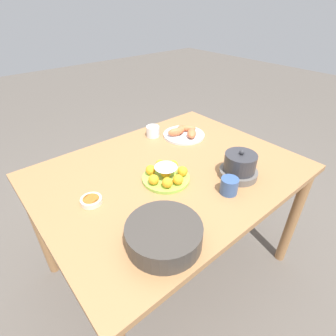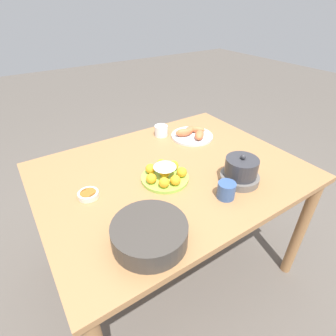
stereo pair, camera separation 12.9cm
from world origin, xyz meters
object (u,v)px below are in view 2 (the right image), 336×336
object	(u,v)px
cup_far	(226,190)
warming_pot	(241,171)
seafood_platter	(192,134)
serving_bowl	(150,233)
cup_near	(161,131)
cake_plate	(165,175)
sauce_bowl	(88,194)
dining_table	(171,185)

from	to	relation	value
cup_far	warming_pot	world-z (taller)	warming_pot
seafood_platter	serving_bowl	bearing A→B (deg)	42.09
serving_bowl	cup_far	bearing A→B (deg)	-175.31
serving_bowl	cup_far	size ratio (longest dim) A/B	3.48
seafood_platter	cup_near	world-z (taller)	cup_near
warming_pot	cup_near	bearing A→B (deg)	-85.06
cup_near	cup_far	distance (m)	0.68
cake_plate	sauce_bowl	xyz separation A→B (m)	(0.35, -0.08, -0.02)
seafood_platter	dining_table	bearing A→B (deg)	36.51
cake_plate	warming_pot	size ratio (longest dim) A/B	1.23
serving_bowl	cup_near	world-z (taller)	serving_bowl
dining_table	cup_near	distance (m)	0.42
cup_near	dining_table	bearing A→B (deg)	65.11
cup_near	sauce_bowl	bearing A→B (deg)	29.57
serving_bowl	cup_far	distance (m)	0.41
dining_table	cake_plate	bearing A→B (deg)	37.19
dining_table	warming_pot	xyz separation A→B (m)	(-0.22, 0.26, 0.15)
sauce_bowl	cup_far	distance (m)	0.61
dining_table	serving_bowl	world-z (taller)	serving_bowl
warming_pot	sauce_bowl	bearing A→B (deg)	-23.74
sauce_bowl	warming_pot	size ratio (longest dim) A/B	0.49
dining_table	cup_near	xyz separation A→B (m)	(-0.17, -0.36, 0.13)
serving_bowl	cup_near	bearing A→B (deg)	-124.85
cake_plate	warming_pot	distance (m)	0.36
serving_bowl	cup_far	xyz separation A→B (m)	(-0.41, -0.03, -0.01)
seafood_platter	cup_far	world-z (taller)	cup_far
serving_bowl	warming_pot	world-z (taller)	warming_pot
serving_bowl	warming_pot	bearing A→B (deg)	-171.10
cup_far	cake_plate	bearing A→B (deg)	-59.30
cake_plate	serving_bowl	distance (m)	0.39
sauce_bowl	cup_far	bearing A→B (deg)	146.47
serving_bowl	cup_far	world-z (taller)	serving_bowl
serving_bowl	seafood_platter	bearing A→B (deg)	-137.91
cup_far	warming_pot	xyz separation A→B (m)	(-0.14, -0.05, 0.02)
serving_bowl	sauce_bowl	xyz separation A→B (m)	(0.10, -0.37, -0.03)
serving_bowl	cup_near	xyz separation A→B (m)	(-0.49, -0.71, -0.01)
cake_plate	serving_bowl	world-z (taller)	same
dining_table	cup_near	size ratio (longest dim) A/B	16.07
cup_far	seafood_platter	bearing A→B (deg)	-113.33
serving_bowl	cup_near	size ratio (longest dim) A/B	3.39
dining_table	seafood_platter	bearing A→B (deg)	-143.49
cake_plate	cup_far	size ratio (longest dim) A/B	2.89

